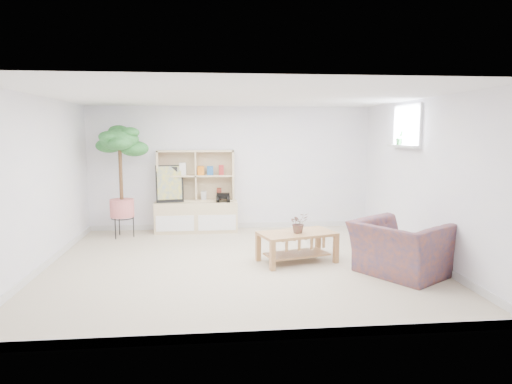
{
  "coord_description": "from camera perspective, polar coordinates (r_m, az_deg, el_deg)",
  "views": [
    {
      "loc": [
        -0.42,
        -6.45,
        1.91
      ],
      "look_at": [
        0.26,
        0.17,
        1.03
      ],
      "focal_mm": 32.0,
      "sensor_mm": 36.0,
      "label": 1
    }
  ],
  "objects": [
    {
      "name": "floor",
      "position": [
        6.74,
        -2.04,
        -8.92
      ],
      "size": [
        5.5,
        5.0,
        0.01
      ],
      "primitive_type": "cube",
      "color": "tan",
      "rests_on": "ground"
    },
    {
      "name": "ceiling",
      "position": [
        6.49,
        -2.15,
        11.87
      ],
      "size": [
        5.5,
        5.0,
        0.01
      ],
      "primitive_type": "cube",
      "color": "white",
      "rests_on": "walls"
    },
    {
      "name": "walls",
      "position": [
        6.51,
        -2.09,
        1.27
      ],
      "size": [
        5.51,
        5.01,
        2.4
      ],
      "color": "white",
      "rests_on": "floor"
    },
    {
      "name": "baseboard",
      "position": [
        6.73,
        -2.05,
        -8.51
      ],
      "size": [
        5.5,
        5.0,
        0.1
      ],
      "primitive_type": null,
      "color": "silver",
      "rests_on": "floor"
    },
    {
      "name": "window",
      "position": [
        7.72,
        18.42,
        7.83
      ],
      "size": [
        0.1,
        0.98,
        0.68
      ],
      "primitive_type": null,
      "color": "white",
      "rests_on": "walls"
    },
    {
      "name": "window_sill",
      "position": [
        7.7,
        17.91,
        5.47
      ],
      "size": [
        0.14,
        1.0,
        0.04
      ],
      "primitive_type": "cube",
      "color": "silver",
      "rests_on": "walls"
    },
    {
      "name": "storage_unit",
      "position": [
        8.77,
        -7.51,
        0.08
      ],
      "size": [
        1.56,
        0.53,
        1.56
      ],
      "primitive_type": null,
      "color": "#C9AC89",
      "rests_on": "floor"
    },
    {
      "name": "poster",
      "position": [
        8.73,
        -10.75,
        1.02
      ],
      "size": [
        0.52,
        0.2,
        0.7
      ],
      "primitive_type": null,
      "rotation": [
        0.0,
        0.0,
        0.16
      ],
      "color": "yellow",
      "rests_on": "storage_unit"
    },
    {
      "name": "toy_truck",
      "position": [
        8.68,
        -4.14,
        -0.62
      ],
      "size": [
        0.36,
        0.25,
        0.19
      ],
      "primitive_type": null,
      "rotation": [
        0.0,
        0.0,
        -0.02
      ],
      "color": "black",
      "rests_on": "storage_unit"
    },
    {
      "name": "coffee_table",
      "position": [
        6.79,
        5.12,
        -6.87
      ],
      "size": [
        1.21,
        0.88,
        0.44
      ],
      "primitive_type": null,
      "rotation": [
        0.0,
        0.0,
        0.29
      ],
      "color": "#AC7044",
      "rests_on": "floor"
    },
    {
      "name": "table_plant",
      "position": [
        6.68,
        5.34,
        -3.87
      ],
      "size": [
        0.33,
        0.31,
        0.3
      ],
      "primitive_type": "imported",
      "rotation": [
        0.0,
        0.0,
        0.34
      ],
      "color": "#246F33",
      "rests_on": "coffee_table"
    },
    {
      "name": "floor_tree",
      "position": [
        8.56,
        -16.52,
        1.25
      ],
      "size": [
        0.76,
        0.76,
        2.04
      ],
      "primitive_type": null,
      "rotation": [
        0.0,
        0.0,
        -0.02
      ],
      "color": "#225A27",
      "rests_on": "floor"
    },
    {
      "name": "armchair",
      "position": [
        6.42,
        17.58,
        -6.3
      ],
      "size": [
        1.42,
        1.46,
        0.83
      ],
      "primitive_type": "imported",
      "rotation": [
        0.0,
        0.0,
        2.15
      ],
      "color": "navy",
      "rests_on": "floor"
    },
    {
      "name": "sill_plant",
      "position": [
        7.84,
        17.51,
        6.5
      ],
      "size": [
        0.14,
        0.12,
        0.23
      ],
      "primitive_type": "imported",
      "rotation": [
        0.0,
        0.0,
        0.19
      ],
      "color": "#225A27",
      "rests_on": "window_sill"
    }
  ]
}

